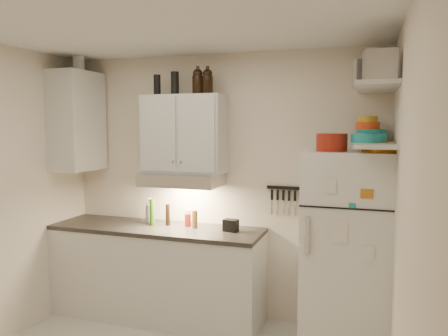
% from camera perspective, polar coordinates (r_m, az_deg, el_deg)
% --- Properties ---
extents(ceiling, '(3.20, 3.00, 0.02)m').
position_cam_1_polar(ceiling, '(3.01, -10.57, 18.97)').
color(ceiling, white).
rests_on(ceiling, ground).
extents(back_wall, '(3.20, 0.02, 2.60)m').
position_cam_1_polar(back_wall, '(4.36, -0.57, -2.43)').
color(back_wall, beige).
rests_on(back_wall, ground).
extents(right_wall, '(0.02, 3.00, 2.60)m').
position_cam_1_polar(right_wall, '(2.65, 22.52, -8.12)').
color(right_wall, beige).
rests_on(right_wall, ground).
extents(base_cabinet, '(2.10, 0.60, 0.88)m').
position_cam_1_polar(base_cabinet, '(4.50, -8.73, -13.54)').
color(base_cabinet, silver).
rests_on(base_cabinet, floor).
extents(countertop, '(2.10, 0.62, 0.04)m').
position_cam_1_polar(countertop, '(4.37, -8.82, -7.82)').
color(countertop, '#2D2927').
rests_on(countertop, base_cabinet).
extents(upper_cabinet, '(0.80, 0.33, 0.75)m').
position_cam_1_polar(upper_cabinet, '(4.26, -5.18, 4.45)').
color(upper_cabinet, silver).
rests_on(upper_cabinet, back_wall).
extents(side_cabinet, '(0.33, 0.55, 1.00)m').
position_cam_1_polar(side_cabinet, '(4.72, -18.65, 5.81)').
color(side_cabinet, silver).
rests_on(side_cabinet, left_wall).
extents(range_hood, '(0.76, 0.46, 0.12)m').
position_cam_1_polar(range_hood, '(4.23, -5.48, -1.46)').
color(range_hood, silver).
rests_on(range_hood, back_wall).
extents(fridge, '(0.70, 0.68, 1.70)m').
position_cam_1_polar(fridge, '(3.88, 15.68, -10.45)').
color(fridge, white).
rests_on(fridge, floor).
extents(shelf_hi, '(0.30, 0.95, 0.03)m').
position_cam_1_polar(shelf_hi, '(3.61, 19.36, 9.92)').
color(shelf_hi, silver).
rests_on(shelf_hi, right_wall).
extents(shelf_lo, '(0.30, 0.95, 0.03)m').
position_cam_1_polar(shelf_lo, '(3.60, 19.14, 2.92)').
color(shelf_lo, silver).
rests_on(shelf_lo, right_wall).
extents(knife_strip, '(0.42, 0.02, 0.03)m').
position_cam_1_polar(knife_strip, '(4.16, 8.48, -2.60)').
color(knife_strip, black).
rests_on(knife_strip, back_wall).
extents(dutch_oven, '(0.30, 0.30, 0.14)m').
position_cam_1_polar(dutch_oven, '(3.63, 13.88, 3.27)').
color(dutch_oven, maroon).
rests_on(dutch_oven, fridge).
extents(book_stack, '(0.26, 0.28, 0.08)m').
position_cam_1_polar(book_stack, '(3.54, 19.59, 2.53)').
color(book_stack, '#BC6A17').
rests_on(book_stack, fridge).
extents(spice_jar, '(0.07, 0.07, 0.10)m').
position_cam_1_polar(spice_jar, '(3.64, 17.59, 2.81)').
color(spice_jar, silver).
rests_on(spice_jar, fridge).
extents(stock_pot, '(0.33, 0.33, 0.21)m').
position_cam_1_polar(stock_pot, '(3.90, 18.58, 11.36)').
color(stock_pot, silver).
rests_on(stock_pot, shelf_hi).
extents(tin_a, '(0.22, 0.21, 0.19)m').
position_cam_1_polar(tin_a, '(3.57, 18.19, 11.77)').
color(tin_a, '#AAAAAD').
rests_on(tin_a, shelf_hi).
extents(tin_b, '(0.23, 0.23, 0.21)m').
position_cam_1_polar(tin_b, '(3.26, 19.67, 12.49)').
color(tin_b, '#AAAAAD').
rests_on(tin_b, shelf_hi).
extents(bowl_teal, '(0.25, 0.25, 0.10)m').
position_cam_1_polar(bowl_teal, '(3.86, 18.67, 4.07)').
color(bowl_teal, teal).
rests_on(bowl_teal, shelf_lo).
extents(bowl_orange, '(0.20, 0.20, 0.06)m').
position_cam_1_polar(bowl_orange, '(3.85, 18.25, 5.27)').
color(bowl_orange, '#F44717').
rests_on(bowl_orange, bowl_teal).
extents(bowl_yellow, '(0.16, 0.16, 0.05)m').
position_cam_1_polar(bowl_yellow, '(3.85, 18.27, 6.09)').
color(bowl_yellow, gold).
rests_on(bowl_yellow, bowl_orange).
extents(plates, '(0.33, 0.33, 0.07)m').
position_cam_1_polar(plates, '(3.58, 18.35, 3.71)').
color(plates, teal).
rests_on(plates, shelf_lo).
extents(growler_a, '(0.12, 0.12, 0.24)m').
position_cam_1_polar(growler_a, '(4.18, -3.45, 11.26)').
color(growler_a, black).
rests_on(growler_a, upper_cabinet).
extents(growler_b, '(0.11, 0.11, 0.24)m').
position_cam_1_polar(growler_b, '(4.15, -2.17, 11.28)').
color(growler_b, black).
rests_on(growler_b, upper_cabinet).
extents(thermos_a, '(0.10, 0.10, 0.22)m').
position_cam_1_polar(thermos_a, '(4.30, -6.43, 10.93)').
color(thermos_a, black).
rests_on(thermos_a, upper_cabinet).
extents(thermos_b, '(0.09, 0.09, 0.20)m').
position_cam_1_polar(thermos_b, '(4.35, -8.73, 10.67)').
color(thermos_b, black).
rests_on(thermos_b, upper_cabinet).
extents(side_jar, '(0.12, 0.12, 0.16)m').
position_cam_1_polar(side_jar, '(4.75, -18.47, 12.83)').
color(side_jar, silver).
rests_on(side_jar, side_cabinet).
extents(soap_bottle, '(0.12, 0.12, 0.29)m').
position_cam_1_polar(soap_bottle, '(4.50, -9.64, -5.28)').
color(soap_bottle, silver).
rests_on(soap_bottle, countertop).
extents(pepper_mill, '(0.06, 0.06, 0.17)m').
position_cam_1_polar(pepper_mill, '(4.25, -3.85, -6.67)').
color(pepper_mill, brown).
rests_on(pepper_mill, countertop).
extents(oil_bottle, '(0.06, 0.06, 0.26)m').
position_cam_1_polar(oil_bottle, '(4.40, -9.35, -5.71)').
color(oil_bottle, '#376519').
rests_on(oil_bottle, countertop).
extents(vinegar_bottle, '(0.05, 0.05, 0.21)m').
position_cam_1_polar(vinegar_bottle, '(4.38, -7.36, -6.07)').
color(vinegar_bottle, black).
rests_on(vinegar_bottle, countertop).
extents(clear_bottle, '(0.07, 0.07, 0.17)m').
position_cam_1_polar(clear_bottle, '(4.33, -4.79, -6.50)').
color(clear_bottle, silver).
rests_on(clear_bottle, countertop).
extents(red_jar, '(0.07, 0.07, 0.12)m').
position_cam_1_polar(red_jar, '(4.32, -4.75, -6.80)').
color(red_jar, maroon).
rests_on(red_jar, countertop).
extents(caddy, '(0.14, 0.11, 0.11)m').
position_cam_1_polar(caddy, '(4.12, 0.89, -7.50)').
color(caddy, black).
rests_on(caddy, countertop).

